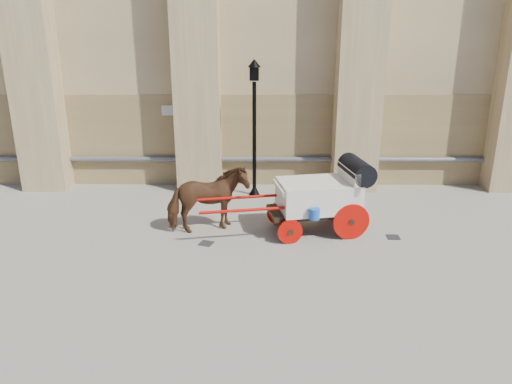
{
  "coord_description": "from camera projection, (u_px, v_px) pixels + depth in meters",
  "views": [
    {
      "loc": [
        0.93,
        -12.0,
        5.17
      ],
      "look_at": [
        0.85,
        0.02,
        1.08
      ],
      "focal_mm": 35.0,
      "sensor_mm": 36.0,
      "label": 1
    }
  ],
  "objects": [
    {
      "name": "drain_grate_near",
      "position": [
        206.0,
        243.0,
        12.3
      ],
      "size": [
        0.4,
        0.4,
        0.01
      ],
      "primitive_type": "cube",
      "rotation": [
        0.0,
        0.0,
        -0.32
      ],
      "color": "black",
      "rests_on": "ground"
    },
    {
      "name": "horse",
      "position": [
        208.0,
        200.0,
        12.78
      ],
      "size": [
        2.23,
        1.57,
        1.72
      ],
      "primitive_type": "imported",
      "rotation": [
        0.0,
        0.0,
        1.92
      ],
      "color": "brown",
      "rests_on": "ground"
    },
    {
      "name": "ground",
      "position": [
        224.0,
        231.0,
        13.03
      ],
      "size": [
        90.0,
        90.0,
        0.0
      ],
      "primitive_type": "plane",
      "color": "gray",
      "rests_on": "ground"
    },
    {
      "name": "drain_grate_far",
      "position": [
        393.0,
        237.0,
        12.65
      ],
      "size": [
        0.33,
        0.33,
        0.01
      ],
      "primitive_type": "cube",
      "rotation": [
        0.0,
        0.0,
        -0.04
      ],
      "color": "black",
      "rests_on": "ground"
    },
    {
      "name": "carriage",
      "position": [
        324.0,
        193.0,
        12.74
      ],
      "size": [
        4.5,
        1.93,
        1.91
      ],
      "rotation": [
        0.0,
        0.0,
        0.18
      ],
      "color": "black",
      "rests_on": "ground"
    },
    {
      "name": "street_lamp",
      "position": [
        254.0,
        125.0,
        15.07
      ],
      "size": [
        0.39,
        0.39,
        4.18
      ],
      "color": "black",
      "rests_on": "ground"
    }
  ]
}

